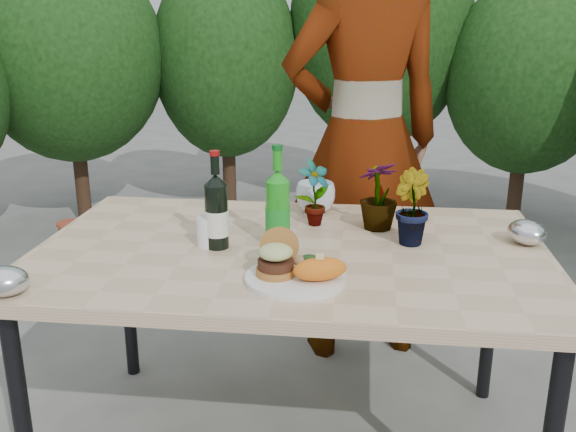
# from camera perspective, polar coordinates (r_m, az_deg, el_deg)

# --- Properties ---
(patio_table) EXTENTS (1.60, 1.00, 0.75)m
(patio_table) POSITION_cam_1_polar(r_m,az_deg,el_deg) (2.04, 0.27, -4.35)
(patio_table) COLOR #D1B28B
(patio_table) RESTS_ON ground
(shrub_hedge) EXTENTS (7.01, 5.16, 2.21)m
(shrub_hedge) POSITION_cam_1_polar(r_m,az_deg,el_deg) (3.36, 9.64, 12.23)
(shrub_hedge) COLOR #382316
(shrub_hedge) RESTS_ON ground
(dinner_plate) EXTENTS (0.28, 0.28, 0.01)m
(dinner_plate) POSITION_cam_1_polar(r_m,az_deg,el_deg) (1.77, 0.68, -5.55)
(dinner_plate) COLOR white
(dinner_plate) RESTS_ON patio_table
(burger_stack) EXTENTS (0.11, 0.16, 0.11)m
(burger_stack) POSITION_cam_1_polar(r_m,az_deg,el_deg) (1.78, -1.02, -3.65)
(burger_stack) COLOR #B7722D
(burger_stack) RESTS_ON dinner_plate
(sweet_potato) EXTENTS (0.17, 0.12, 0.06)m
(sweet_potato) POSITION_cam_1_polar(r_m,az_deg,el_deg) (1.73, 2.85, -4.74)
(sweet_potato) COLOR orange
(sweet_potato) RESTS_ON dinner_plate
(grilled_veg) EXTENTS (0.08, 0.05, 0.03)m
(grilled_veg) POSITION_cam_1_polar(r_m,az_deg,el_deg) (1.85, 1.53, -3.87)
(grilled_veg) COLOR olive
(grilled_veg) RESTS_ON dinner_plate
(wine_bottle) EXTENTS (0.07, 0.07, 0.31)m
(wine_bottle) POSITION_cam_1_polar(r_m,az_deg,el_deg) (2.00, -6.37, 0.29)
(wine_bottle) COLOR black
(wine_bottle) RESTS_ON patio_table
(sparkling_water) EXTENTS (0.08, 0.08, 0.32)m
(sparkling_water) POSITION_cam_1_polar(r_m,az_deg,el_deg) (2.00, -0.93, 0.60)
(sparkling_water) COLOR #1B901A
(sparkling_water) RESTS_ON patio_table
(plastic_cup) EXTENTS (0.07, 0.07, 0.09)m
(plastic_cup) POSITION_cam_1_polar(r_m,az_deg,el_deg) (2.03, -7.11, -1.40)
(plastic_cup) COLOR white
(plastic_cup) RESTS_ON patio_table
(seedling_left) EXTENTS (0.15, 0.14, 0.23)m
(seedling_left) POSITION_cam_1_polar(r_m,az_deg,el_deg) (2.20, 2.36, 2.06)
(seedling_left) COLOR #276021
(seedling_left) RESTS_ON patio_table
(seedling_mid) EXTENTS (0.15, 0.16, 0.24)m
(seedling_mid) POSITION_cam_1_polar(r_m,az_deg,el_deg) (2.06, 10.81, 0.78)
(seedling_mid) COLOR #21551D
(seedling_mid) RESTS_ON patio_table
(seedling_right) EXTENTS (0.18, 0.18, 0.23)m
(seedling_right) POSITION_cam_1_polar(r_m,az_deg,el_deg) (2.18, 8.06, 1.83)
(seedling_right) COLOR #215D1F
(seedling_right) RESTS_ON patio_table
(blue_bowl) EXTENTS (0.18, 0.18, 0.11)m
(blue_bowl) POSITION_cam_1_polar(r_m,az_deg,el_deg) (2.36, 2.46, 1.65)
(blue_bowl) COLOR silver
(blue_bowl) RESTS_ON patio_table
(foil_packet_left) EXTENTS (0.14, 0.12, 0.08)m
(foil_packet_left) POSITION_cam_1_polar(r_m,az_deg,el_deg) (1.83, -23.94, -5.32)
(foil_packet_left) COLOR silver
(foil_packet_left) RESTS_ON patio_table
(foil_packet_right) EXTENTS (0.16, 0.17, 0.08)m
(foil_packet_right) POSITION_cam_1_polar(r_m,az_deg,el_deg) (2.17, 20.46, -1.36)
(foil_packet_right) COLOR silver
(foil_packet_right) RESTS_ON patio_table
(person) EXTENTS (0.80, 0.66, 1.90)m
(person) POSITION_cam_1_polar(r_m,az_deg,el_deg) (2.69, 6.78, 6.72)
(person) COLOR #8E6247
(person) RESTS_ON ground
(terracotta_pot) EXTENTS (0.17, 0.17, 0.14)m
(terracotta_pot) POSITION_cam_1_polar(r_m,az_deg,el_deg) (4.48, -18.76, -1.34)
(terracotta_pot) COLOR #C04A31
(terracotta_pot) RESTS_ON ground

